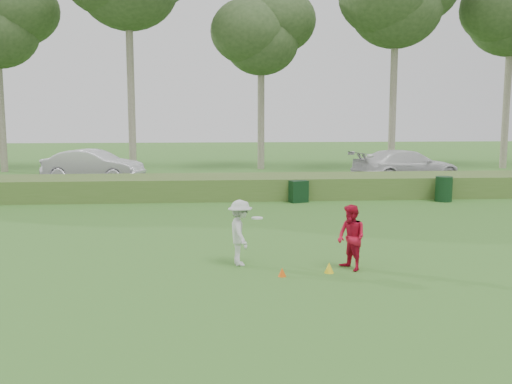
{
  "coord_description": "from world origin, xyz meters",
  "views": [
    {
      "loc": [
        -1.33,
        -12.28,
        3.54
      ],
      "look_at": [
        0.0,
        4.0,
        1.3
      ],
      "focal_mm": 40.0,
      "sensor_mm": 36.0,
      "label": 1
    }
  ],
  "objects": [
    {
      "name": "tree_6",
      "position": [
        18.0,
        23.8,
        10.1
      ],
      "size": [
        7.02,
        7.02,
        13.5
      ],
      "color": "gray",
      "rests_on": "ground"
    },
    {
      "name": "trash_bin",
      "position": [
        8.18,
        10.04,
        0.51
      ],
      "size": [
        0.75,
        0.75,
        1.02
      ],
      "primitive_type": "cylinder",
      "rotation": [
        0.0,
        0.0,
        -0.12
      ],
      "color": "#113318",
      "rests_on": "ground"
    },
    {
      "name": "car_mid",
      "position": [
        -7.3,
        17.55,
        0.89
      ],
      "size": [
        5.35,
        3.0,
        1.67
      ],
      "primitive_type": "imported",
      "rotation": [
        0.0,
        0.0,
        1.31
      ],
      "color": "white",
      "rests_on": "park_road"
    },
    {
      "name": "car_right",
      "position": [
        8.73,
        16.08,
        0.89
      ],
      "size": [
        6.12,
        3.61,
        1.66
      ],
      "primitive_type": "imported",
      "rotation": [
        0.0,
        0.0,
        1.81
      ],
      "color": "white",
      "rests_on": "park_road"
    },
    {
      "name": "utility_cabinet",
      "position": [
        2.24,
        10.28,
        0.44
      ],
      "size": [
        0.81,
        0.64,
        0.88
      ],
      "primitive_type": "cube",
      "rotation": [
        0.0,
        0.0,
        0.33
      ],
      "color": "black",
      "rests_on": "ground"
    },
    {
      "name": "reed_strip",
      "position": [
        0.0,
        12.0,
        0.45
      ],
      "size": [
        80.0,
        3.0,
        0.9
      ],
      "primitive_type": "cube",
      "color": "#486B2A",
      "rests_on": "ground"
    },
    {
      "name": "player_white",
      "position": [
        -0.63,
        0.82,
        0.78
      ],
      "size": [
        0.89,
        1.07,
        1.55
      ],
      "rotation": [
        0.0,
        0.0,
        1.7
      ],
      "color": "silver",
      "rests_on": "ground"
    },
    {
      "name": "cone_orange",
      "position": [
        0.23,
        -0.22,
        0.1
      ],
      "size": [
        0.18,
        0.18,
        0.2
      ],
      "primitive_type": "cone",
      "color": "#FF5D0D",
      "rests_on": "ground"
    },
    {
      "name": "tree_4",
      "position": [
        2.0,
        24.5,
        8.59
      ],
      "size": [
        6.24,
        6.24,
        11.5
      ],
      "color": "gray",
      "rests_on": "ground"
    },
    {
      "name": "cone_yellow",
      "position": [
        1.32,
        -0.03,
        0.12
      ],
      "size": [
        0.22,
        0.22,
        0.24
      ],
      "primitive_type": "cone",
      "color": "yellow",
      "rests_on": "ground"
    },
    {
      "name": "player_red",
      "position": [
        1.86,
        0.19,
        0.75
      ],
      "size": [
        0.82,
        0.9,
        1.5
      ],
      "primitive_type": "imported",
      "rotation": [
        0.0,
        0.0,
        -1.15
      ],
      "color": "red",
      "rests_on": "ground"
    },
    {
      "name": "park_road",
      "position": [
        0.0,
        17.0,
        0.03
      ],
      "size": [
        80.0,
        6.0,
        0.06
      ],
      "primitive_type": "cube",
      "color": "#2D2D2D",
      "rests_on": "ground"
    },
    {
      "name": "ground",
      "position": [
        0.0,
        0.0,
        0.0
      ],
      "size": [
        120.0,
        120.0,
        0.0
      ],
      "primitive_type": "plane",
      "color": "#326E24",
      "rests_on": "ground"
    }
  ]
}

